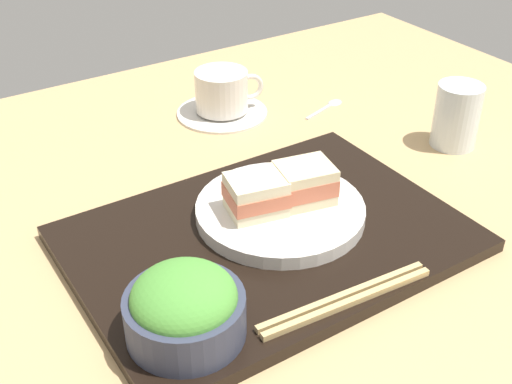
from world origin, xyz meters
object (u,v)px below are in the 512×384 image
at_px(chopsticks_pair, 346,299).
at_px(coffee_cup, 222,96).
at_px(teaspoon, 331,104).
at_px(sandwich_far, 305,183).
at_px(salad_bowl, 185,307).
at_px(sandwich_plate, 280,211).
at_px(sandwich_near, 256,195).
at_px(drinking_glass, 457,116).

distance_m(chopsticks_pair, coffee_cup, 0.48).
bearing_deg(teaspoon, sandwich_far, -134.05).
height_order(salad_bowl, chopsticks_pair, salad_bowl).
height_order(sandwich_plate, chopsticks_pair, sandwich_plate).
relative_size(sandwich_plate, chopsticks_pair, 1.00).
height_order(salad_bowl, coffee_cup, salad_bowl).
relative_size(sandwich_far, salad_bowl, 0.65).
xyz_separation_m(sandwich_plate, sandwich_near, (-0.03, 0.01, 0.03)).
bearing_deg(drinking_glass, sandwich_far, -172.46).
height_order(sandwich_plate, coffee_cup, coffee_cup).
bearing_deg(sandwich_plate, coffee_cup, 72.00).
distance_m(sandwich_plate, drinking_glass, 0.33).
bearing_deg(drinking_glass, chopsticks_pair, -151.72).
distance_m(sandwich_far, chopsticks_pair, 0.17).
distance_m(sandwich_near, drinking_glass, 0.36).
bearing_deg(sandwich_far, coffee_cup, 77.57).
height_order(chopsticks_pair, coffee_cup, coffee_cup).
xyz_separation_m(sandwich_near, teaspoon, (0.29, 0.23, -0.05)).
bearing_deg(sandwich_near, drinking_glass, 4.61).
xyz_separation_m(coffee_cup, teaspoon, (0.16, -0.07, -0.03)).
bearing_deg(teaspoon, sandwich_near, -141.99).
bearing_deg(teaspoon, chopsticks_pair, -126.55).
height_order(sandwich_near, drinking_glass, drinking_glass).
bearing_deg(salad_bowl, chopsticks_pair, -17.43).
bearing_deg(sandwich_far, drinking_glass, 7.54).
height_order(sandwich_plate, drinking_glass, drinking_glass).
distance_m(sandwich_near, coffee_cup, 0.33).
xyz_separation_m(sandwich_plate, coffee_cup, (0.10, 0.31, 0.01)).
bearing_deg(sandwich_far, sandwich_plate, 170.19).
relative_size(sandwich_near, chopsticks_pair, 0.38).
bearing_deg(drinking_glass, teaspoon, 108.57).
height_order(drinking_glass, teaspoon, drinking_glass).
xyz_separation_m(coffee_cup, drinking_glass, (0.23, -0.27, 0.02)).
height_order(sandwich_plate, salad_bowl, salad_bowl).
relative_size(sandwich_far, chopsticks_pair, 0.37).
relative_size(drinking_glass, teaspoon, 1.01).
xyz_separation_m(salad_bowl, teaspoon, (0.45, 0.35, -0.05)).
bearing_deg(coffee_cup, chopsticks_pair, -105.42).
bearing_deg(sandwich_plate, chopsticks_pair, -100.28).
distance_m(chopsticks_pair, drinking_glass, 0.41).
bearing_deg(sandwich_near, sandwich_far, -9.81).
bearing_deg(salad_bowl, coffee_cup, 55.73).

